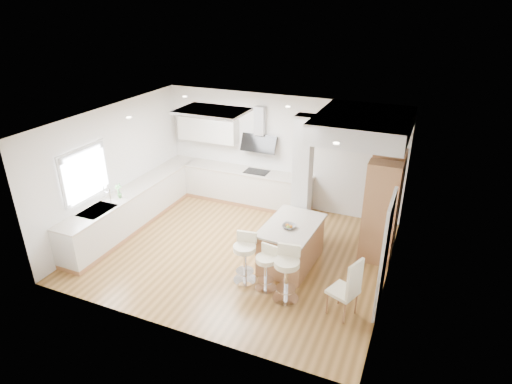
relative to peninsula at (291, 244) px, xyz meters
The scene contains 18 objects.
ground 1.25m from the peninsula, behind, with size 6.00×6.00×0.00m, color #A0723B.
ceiling 1.25m from the peninsula, behind, with size 6.00×5.00×0.02m, color silver.
wall_back 2.91m from the peninsula, 115.04° to the left, with size 6.00×0.04×2.80m, color silver.
wall_left 4.27m from the peninsula, behind, with size 0.04×5.00×2.80m, color silver.
wall_right 2.07m from the peninsula, ahead, with size 0.04×5.00×2.80m, color silver.
skylight 3.09m from the peninsula, 163.24° to the left, with size 4.10×2.10×0.06m.
window_left 4.40m from the peninsula, 167.52° to the right, with size 0.06×1.28×1.07m.
doorway_right 1.99m from the peninsula, 18.66° to the right, with size 0.05×1.00×2.10m.
counter_left 3.87m from the peninsula, behind, with size 0.63×4.50×1.35m.
counter_back 3.04m from the peninsula, 133.19° to the left, with size 3.62×0.63×2.50m.
pillar 1.34m from the peninsula, 96.83° to the left, with size 0.35×0.35×2.80m.
soffit 2.73m from the peninsula, 55.96° to the left, with size 1.78×2.20×0.40m.
oven_column 2.03m from the peninsula, 38.78° to the left, with size 0.63×1.21×2.10m.
peninsula is the anchor object (origin of this frame).
bar_stool_a 1.06m from the peninsula, 124.95° to the right, with size 0.49×0.49×0.97m.
bar_stool_b 0.95m from the peninsula, 99.01° to the right, with size 0.44×0.44×0.86m.
bar_stool_c 1.12m from the peninsula, 75.25° to the right, with size 0.52×0.52×1.03m.
dining_chair 1.76m from the peninsula, 39.39° to the right, with size 0.56×0.56×1.11m.
Camera 1 is at (3.35, -6.89, 4.90)m, focal length 30.00 mm.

